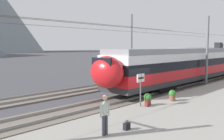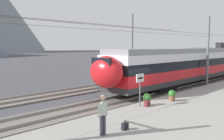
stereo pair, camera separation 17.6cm
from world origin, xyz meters
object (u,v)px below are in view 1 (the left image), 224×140
handbag_beside_passenger (127,126)px  handbag_near_sign (148,104)px  train_far_track (211,57)px  catenary_mast_far_side (132,45)px  train_near_platform (201,63)px  potted_plant_platform_edge (172,95)px  potted_plant_by_shelter (148,99)px  catenary_mast_mid (206,50)px  passenger_walking (105,113)px  platform_sign (141,83)px

handbag_beside_passenger → handbag_near_sign: (4.27, 1.86, -0.01)m
train_far_track → handbag_near_sign: train_far_track is taller
catenary_mast_far_side → train_far_track: bearing=-5.8°
handbag_beside_passenger → train_near_platform: bearing=15.1°
train_far_track → potted_plant_platform_edge: size_ratio=36.64×
handbag_beside_passenger → potted_plant_by_shelter: (4.54, 2.05, 0.25)m
train_near_platform → catenary_mast_mid: size_ratio=0.82×
potted_plant_platform_edge → passenger_walking: bearing=-170.4°
platform_sign → handbag_beside_passenger: bearing=-151.0°
passenger_walking → potted_plant_platform_edge: size_ratio=2.25×
train_near_platform → potted_plant_by_shelter: train_near_platform is taller
handbag_beside_passenger → potted_plant_platform_edge: (6.75, 1.58, 0.25)m
catenary_mast_mid → platform_sign: size_ratio=19.65×
catenary_mast_far_side → platform_sign: catenary_mast_far_side is taller
catenary_mast_mid → handbag_beside_passenger: 17.08m
catenary_mast_mid → handbag_beside_passenger: (-16.43, -3.43, -3.19)m
train_near_platform → catenary_mast_mid: bearing=-149.0°
catenary_mast_mid → passenger_walking: 18.02m
catenary_mast_mid → catenary_mast_far_side: 9.24m
platform_sign → passenger_walking: platform_sign is taller
platform_sign → handbag_near_sign: bearing=-54.7°
catenary_mast_far_side → passenger_walking: 21.65m
passenger_walking → handbag_near_sign: (5.42, 1.63, -0.79)m
train_near_platform → handbag_beside_passenger: 20.18m
train_far_track → passenger_walking: (-37.06, -10.44, -0.91)m
passenger_walking → handbag_beside_passenger: size_ratio=3.78×
handbag_beside_passenger → platform_sign: bearing=29.0°
train_far_track → passenger_walking: size_ratio=16.27×
platform_sign → potted_plant_platform_edge: bearing=-13.4°
handbag_near_sign → potted_plant_platform_edge: (2.48, -0.29, 0.26)m
handbag_beside_passenger → potted_plant_platform_edge: 6.94m
train_near_platform → catenary_mast_far_side: size_ratio=0.82×
potted_plant_platform_edge → potted_plant_by_shelter: potted_plant_by_shelter is taller
catenary_mast_far_side → handbag_beside_passenger: size_ratio=88.08×
train_near_platform → train_far_track: same height
train_far_track → potted_plant_platform_edge: bearing=-162.7°
train_far_track → handbag_beside_passenger: bearing=-163.5°
train_near_platform → potted_plant_by_shelter: 15.29m
handbag_near_sign → potted_plant_by_shelter: 0.41m
train_far_track → catenary_mast_mid: 20.84m
catenary_mast_mid → potted_plant_by_shelter: 12.33m
train_far_track → potted_plant_by_shelter: train_far_track is taller
handbag_near_sign → train_far_track: bearing=15.6°
train_near_platform → platform_sign: size_ratio=16.03×
train_near_platform → catenary_mast_far_side: bearing=112.5°
potted_plant_by_shelter → passenger_walking: bearing=-162.3°
train_near_platform → handbag_near_sign: (-15.15, -3.37, -1.70)m
catenary_mast_far_side → potted_plant_by_shelter: bearing=-138.1°
train_near_platform → passenger_walking: train_near_platform is taller
catenary_mast_mid → train_near_platform: bearing=31.0°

